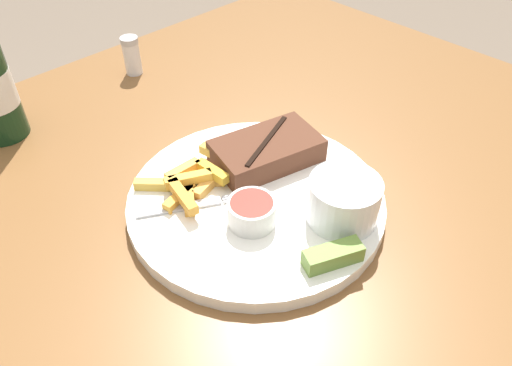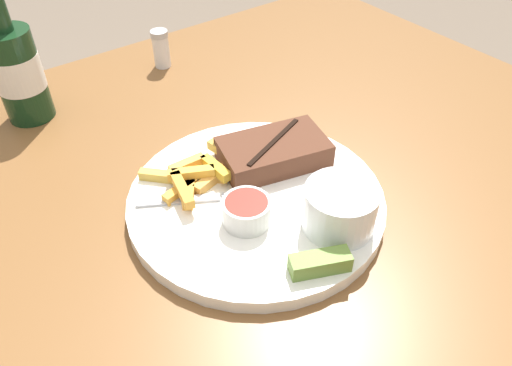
% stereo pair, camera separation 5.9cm
% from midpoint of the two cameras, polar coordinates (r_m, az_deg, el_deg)
% --- Properties ---
extents(dining_table, '(1.16, 0.99, 0.74)m').
position_cam_midpoint_polar(dining_table, '(0.68, -2.51, -8.07)').
color(dining_table, brown).
rests_on(dining_table, ground_plane).
extents(dinner_plate, '(0.31, 0.31, 0.02)m').
position_cam_midpoint_polar(dinner_plate, '(0.61, -2.77, -2.17)').
color(dinner_plate, white).
rests_on(dinner_plate, dining_table).
extents(steak_portion, '(0.15, 0.11, 0.03)m').
position_cam_midpoint_polar(steak_portion, '(0.64, -1.39, 3.60)').
color(steak_portion, '#512D1E').
rests_on(steak_portion, dinner_plate).
extents(fries_pile, '(0.12, 0.10, 0.02)m').
position_cam_midpoint_polar(fries_pile, '(0.61, -9.74, 0.20)').
color(fries_pile, gold).
rests_on(fries_pile, dinner_plate).
extents(coleslaw_cup, '(0.08, 0.08, 0.05)m').
position_cam_midpoint_polar(coleslaw_cup, '(0.56, 7.07, -1.89)').
color(coleslaw_cup, white).
rests_on(coleslaw_cup, dinner_plate).
extents(dipping_sauce_cup, '(0.06, 0.06, 0.03)m').
position_cam_midpoint_polar(dipping_sauce_cup, '(0.56, -3.51, -3.39)').
color(dipping_sauce_cup, silver).
rests_on(dipping_sauce_cup, dinner_plate).
extents(pickle_spear, '(0.07, 0.05, 0.02)m').
position_cam_midpoint_polar(pickle_spear, '(0.53, 5.60, -8.43)').
color(pickle_spear, olive).
rests_on(pickle_spear, dinner_plate).
extents(fork_utensil, '(0.12, 0.08, 0.00)m').
position_cam_midpoint_polar(fork_utensil, '(0.60, -10.58, -2.72)').
color(fork_utensil, '#B7B7BC').
rests_on(fork_utensil, dinner_plate).
extents(salt_shaker, '(0.03, 0.03, 0.07)m').
position_cam_midpoint_polar(salt_shaker, '(0.90, -15.91, 13.80)').
color(salt_shaker, white).
rests_on(salt_shaker, dining_table).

